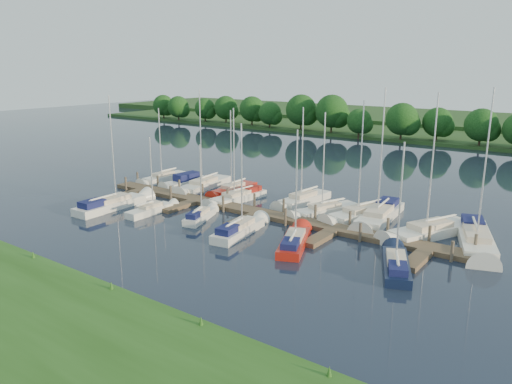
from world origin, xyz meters
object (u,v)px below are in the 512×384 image
Objects in this scene: sailboat_n_0 at (163,179)px; sailboat_s_2 at (200,217)px; sailboat_n_5 at (303,201)px; motorboat at (186,183)px; dock at (257,215)px.

sailboat_n_0 is 1.27× the size of sailboat_s_2.
motorboat is at bearing 11.44° from sailboat_n_5.
sailboat_n_5 is (19.30, 1.26, 0.00)m from sailboat_n_0.
sailboat_n_0 is 19.34m from sailboat_n_5.
dock is 6.04× the size of motorboat.
sailboat_n_0 is at bearing 2.69° from motorboat.
dock is 15.20m from motorboat.
sailboat_n_5 is at bearing 47.16° from sailboat_s_2.
sailboat_s_2 is (-3.68, -3.84, 0.12)m from dock.
sailboat_n_0 is (-18.21, 5.38, 0.08)m from dock.
motorboat is at bearing 159.93° from dock.
sailboat_n_5 reaches higher than dock.
sailboat_n_5 is at bearing 80.69° from dock.
motorboat is (-14.27, 5.22, 0.17)m from dock.
dock is at bearing 27.85° from sailboat_s_2.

